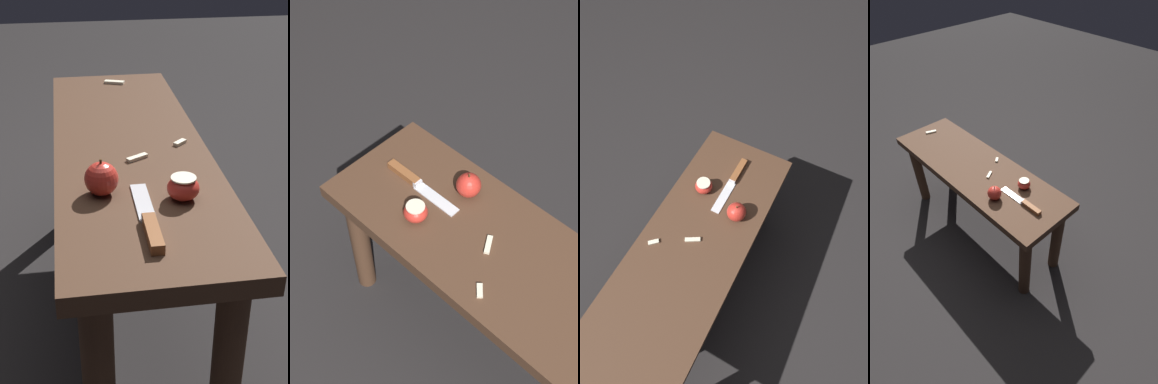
% 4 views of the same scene
% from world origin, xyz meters
% --- Properties ---
extents(ground_plane, '(8.00, 8.00, 0.00)m').
position_xyz_m(ground_plane, '(0.00, 0.00, 0.00)').
color(ground_plane, black).
extents(wooden_bench, '(1.12, 0.36, 0.50)m').
position_xyz_m(wooden_bench, '(0.00, 0.00, 0.40)').
color(wooden_bench, '#472D1E').
rests_on(wooden_bench, ground_plane).
extents(knife, '(0.25, 0.03, 0.02)m').
position_xyz_m(knife, '(-0.39, 0.01, 0.51)').
color(knife, silver).
rests_on(knife, wooden_bench).
extents(apple_whole, '(0.07, 0.07, 0.08)m').
position_xyz_m(apple_whole, '(-0.25, 0.09, 0.53)').
color(apple_whole, red).
rests_on(apple_whole, wooden_bench).
extents(apple_cut, '(0.06, 0.06, 0.05)m').
position_xyz_m(apple_cut, '(-0.29, -0.07, 0.52)').
color(apple_cut, red).
rests_on(apple_cut, wooden_bench).
extents(apple_slice_near_knife, '(0.04, 0.05, 0.01)m').
position_xyz_m(apple_slice_near_knife, '(-0.10, -0.01, 0.50)').
color(apple_slice_near_knife, beige).
rests_on(apple_slice_near_knife, wooden_bench).
extents(apple_slice_center, '(0.04, 0.07, 0.01)m').
position_xyz_m(apple_slice_center, '(0.47, -0.01, 0.50)').
color(apple_slice_center, beige).
rests_on(apple_slice_center, wooden_bench).
extents(apple_slice_near_bowl, '(0.03, 0.04, 0.01)m').
position_xyz_m(apple_slice_near_bowl, '(-0.03, -0.12, 0.50)').
color(apple_slice_near_bowl, beige).
rests_on(apple_slice_near_bowl, wooden_bench).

